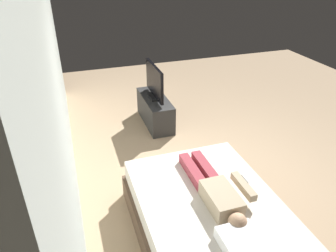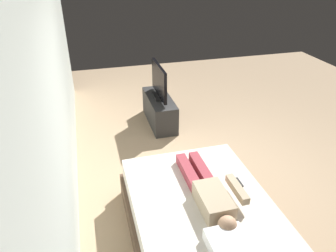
% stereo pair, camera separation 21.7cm
% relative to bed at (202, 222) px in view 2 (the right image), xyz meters
% --- Properties ---
extents(ground_plane, '(10.00, 10.00, 0.00)m').
position_rel_bed_xyz_m(ground_plane, '(1.04, -0.57, -0.26)').
color(ground_plane, tan).
extents(back_wall, '(6.40, 0.10, 2.80)m').
position_rel_bed_xyz_m(back_wall, '(1.44, 1.33, 1.14)').
color(back_wall, silver).
rests_on(back_wall, ground).
extents(bed, '(1.98, 1.47, 0.54)m').
position_rel_bed_xyz_m(bed, '(0.00, 0.00, 0.00)').
color(bed, brown).
rests_on(bed, ground).
extents(pillow, '(0.48, 0.34, 0.12)m').
position_rel_bed_xyz_m(pillow, '(-0.67, 0.00, 0.34)').
color(pillow, white).
rests_on(pillow, bed).
extents(person, '(1.26, 0.46, 0.18)m').
position_rel_bed_xyz_m(person, '(0.03, -0.08, 0.36)').
color(person, tan).
rests_on(person, bed).
extents(remote, '(0.15, 0.04, 0.02)m').
position_rel_bed_xyz_m(remote, '(0.18, -0.48, 0.29)').
color(remote, black).
rests_on(remote, bed).
extents(tv_stand, '(1.10, 0.40, 0.50)m').
position_rel_bed_xyz_m(tv_stand, '(2.73, -0.21, -0.01)').
color(tv_stand, '#2D2D2D').
rests_on(tv_stand, ground).
extents(tv, '(0.88, 0.20, 0.59)m').
position_rel_bed_xyz_m(tv, '(2.73, -0.21, 0.52)').
color(tv, black).
rests_on(tv, tv_stand).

